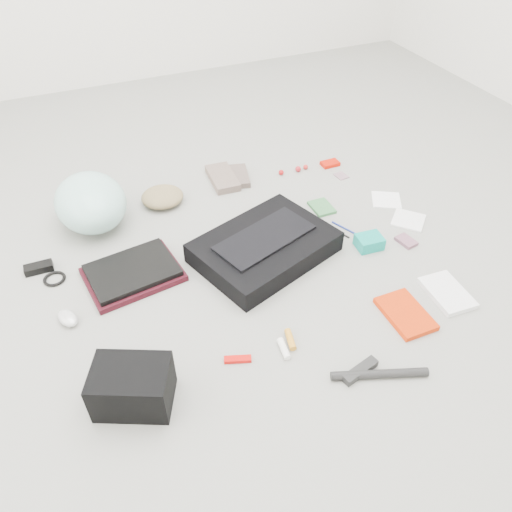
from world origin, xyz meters
name	(u,v)px	position (x,y,z in m)	size (l,w,h in m)	color
ground_plane	(256,266)	(0.00, 0.00, 0.00)	(4.00, 4.00, 0.00)	gray
messenger_bag	(265,247)	(0.06, 0.04, 0.04)	(0.52, 0.37, 0.09)	black
bag_flap	(265,238)	(0.06, 0.04, 0.09)	(0.39, 0.18, 0.01)	black
laptop_sleeve	(133,275)	(-0.45, 0.13, 0.01)	(0.34, 0.26, 0.02)	#390B14
laptop	(132,270)	(-0.45, 0.13, 0.03)	(0.32, 0.23, 0.02)	black
bike_helmet	(91,202)	(-0.53, 0.52, 0.11)	(0.29, 0.36, 0.22)	#B4F2E7
beanie	(162,197)	(-0.22, 0.55, 0.03)	(0.19, 0.18, 0.07)	#8B764E
mitten_left	(223,178)	(0.09, 0.62, 0.02)	(0.11, 0.23, 0.03)	#786358
mitten_right	(238,176)	(0.17, 0.61, 0.01)	(0.09, 0.18, 0.03)	#67564E
power_brick	(39,268)	(-0.78, 0.30, 0.01)	(0.10, 0.05, 0.03)	black
cable_coil	(54,279)	(-0.73, 0.23, 0.01)	(0.08, 0.08, 0.01)	black
mouse	(68,318)	(-0.71, -0.01, 0.02)	(0.06, 0.09, 0.04)	silver
camera_bag	(132,387)	(-0.56, -0.41, 0.07)	(0.22, 0.16, 0.14)	black
multitool	(238,359)	(-0.23, -0.39, 0.01)	(0.09, 0.02, 0.01)	#C10904
toiletry_tube_white	(284,349)	(-0.08, -0.42, 0.01)	(0.02, 0.02, 0.08)	white
toiletry_tube_orange	(290,339)	(-0.04, -0.39, 0.01)	(0.02, 0.02, 0.08)	orange
u_lock	(360,371)	(0.10, -0.59, 0.01)	(0.13, 0.03, 0.03)	black
bike_pump	(379,374)	(0.15, -0.62, 0.01)	(0.03, 0.03, 0.30)	black
book_red	(405,314)	(0.38, -0.45, 0.01)	(0.13, 0.20, 0.02)	red
book_white	(447,293)	(0.58, -0.42, 0.01)	(0.13, 0.19, 0.02)	white
notepad	(322,207)	(0.42, 0.23, 0.01)	(0.09, 0.12, 0.01)	#37723E
pen_blue	(328,234)	(0.35, 0.06, 0.00)	(0.01, 0.01, 0.15)	navy
pen_black	(335,230)	(0.39, 0.07, 0.00)	(0.01, 0.01, 0.14)	black
pen_navy	(345,228)	(0.44, 0.06, 0.00)	(0.01, 0.01, 0.14)	navy
accordion_wallet	(369,242)	(0.46, -0.08, 0.03)	(0.10, 0.08, 0.05)	#0BA290
card_deck	(406,241)	(0.62, -0.11, 0.01)	(0.06, 0.08, 0.02)	#8A586A
napkin_top	(386,200)	(0.72, 0.17, 0.00)	(0.13, 0.13, 0.01)	white
napkin_bottom	(408,220)	(0.72, 0.00, 0.00)	(0.13, 0.13, 0.01)	white
lollipop_a	(281,172)	(0.37, 0.56, 0.01)	(0.03, 0.03, 0.03)	#B31012
lollipop_b	(298,169)	(0.46, 0.55, 0.01)	(0.03, 0.03, 0.03)	#AE1C22
lollipop_c	(306,167)	(0.51, 0.56, 0.01)	(0.02, 0.02, 0.02)	red
altoids_tin	(330,164)	(0.64, 0.54, 0.01)	(0.09, 0.06, 0.02)	red
stamp_sheet	(341,176)	(0.64, 0.43, 0.00)	(0.05, 0.06, 0.00)	gray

